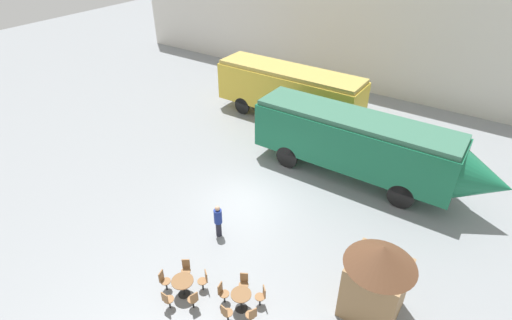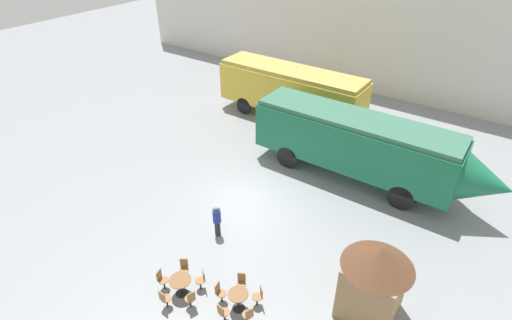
% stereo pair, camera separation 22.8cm
% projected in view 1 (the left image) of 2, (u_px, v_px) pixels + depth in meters
% --- Properties ---
extents(ground_plane, '(80.00, 80.00, 0.00)m').
position_uv_depth(ground_plane, '(247.00, 199.00, 19.04)').
color(ground_plane, gray).
extents(backdrop_wall, '(44.00, 0.15, 9.00)m').
position_uv_depth(backdrop_wall, '(377.00, 30.00, 27.43)').
color(backdrop_wall, silver).
rests_on(backdrop_wall, ground_plane).
extents(passenger_coach_vintage, '(9.47, 2.50, 3.33)m').
position_uv_depth(passenger_coach_vintage, '(289.00, 89.00, 25.13)').
color(passenger_coach_vintage, gold).
rests_on(passenger_coach_vintage, ground_plane).
extents(streamlined_locomotive, '(11.99, 2.48, 3.38)m').
position_uv_depth(streamlined_locomotive, '(368.00, 145.00, 19.25)').
color(streamlined_locomotive, '#196B47').
rests_on(streamlined_locomotive, ground_plane).
extents(cafe_table_near, '(0.71, 0.71, 0.76)m').
position_uv_depth(cafe_table_near, '(241.00, 298.00, 13.59)').
color(cafe_table_near, black).
rests_on(cafe_table_near, ground_plane).
extents(cafe_table_mid, '(0.79, 0.79, 0.72)m').
position_uv_depth(cafe_table_mid, '(183.00, 284.00, 14.10)').
color(cafe_table_mid, black).
rests_on(cafe_table_mid, ground_plane).
extents(cafe_chair_0, '(0.38, 0.36, 0.87)m').
position_uv_depth(cafe_chair_0, '(222.00, 292.00, 13.86)').
color(cafe_chair_0, black).
rests_on(cafe_chair_0, ground_plane).
extents(cafe_chair_1, '(0.36, 0.37, 0.87)m').
position_uv_depth(cafe_chair_1, '(226.00, 313.00, 13.16)').
color(cafe_chair_1, black).
rests_on(cafe_chair_1, ground_plane).
extents(cafe_chair_2, '(0.40, 0.38, 0.87)m').
position_uv_depth(cafe_chair_2, '(252.00, 315.00, 13.09)').
color(cafe_chair_2, black).
rests_on(cafe_chair_2, ground_plane).
extents(cafe_chair_3, '(0.40, 0.40, 0.87)m').
position_uv_depth(cafe_chair_3, '(262.00, 295.00, 13.75)').
color(cafe_chair_3, black).
rests_on(cafe_chair_3, ground_plane).
extents(cafe_chair_4, '(0.39, 0.40, 0.87)m').
position_uv_depth(cafe_chair_4, '(244.00, 282.00, 14.22)').
color(cafe_chair_4, black).
rests_on(cafe_chair_4, ground_plane).
extents(cafe_chair_5, '(0.40, 0.40, 0.87)m').
position_uv_depth(cafe_chair_5, '(186.00, 268.00, 14.76)').
color(cafe_chair_5, black).
rests_on(cafe_chair_5, ground_plane).
extents(cafe_chair_6, '(0.39, 0.37, 0.87)m').
position_uv_depth(cafe_chair_6, '(164.00, 279.00, 14.32)').
color(cafe_chair_6, black).
rests_on(cafe_chair_6, ground_plane).
extents(cafe_chair_7, '(0.36, 0.36, 0.87)m').
position_uv_depth(cafe_chair_7, '(167.00, 299.00, 13.60)').
color(cafe_chair_7, black).
rests_on(cafe_chair_7, ground_plane).
extents(cafe_chair_8, '(0.39, 0.37, 0.87)m').
position_uv_depth(cafe_chair_8, '(193.00, 299.00, 13.60)').
color(cafe_chair_8, black).
rests_on(cafe_chair_8, ground_plane).
extents(cafe_chair_9, '(0.40, 0.40, 0.87)m').
position_uv_depth(cafe_chair_9, '(204.00, 279.00, 14.32)').
color(cafe_chair_9, black).
rests_on(cafe_chair_9, ground_plane).
extents(visitor_person, '(0.34, 0.34, 1.56)m').
position_uv_depth(visitor_person, '(218.00, 220.00, 16.50)').
color(visitor_person, '#262633').
rests_on(visitor_person, ground_plane).
extents(ticket_kiosk, '(2.34, 2.34, 3.00)m').
position_uv_depth(ticket_kiosk, '(377.00, 276.00, 12.96)').
color(ticket_kiosk, '#99754C').
rests_on(ticket_kiosk, ground_plane).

